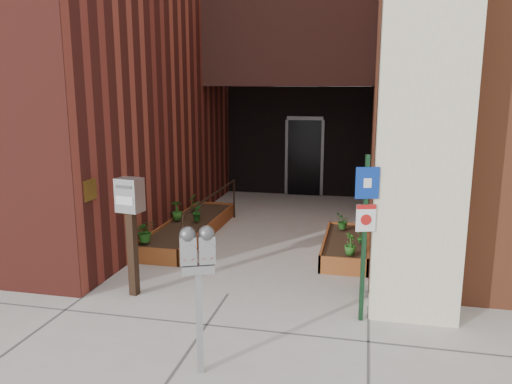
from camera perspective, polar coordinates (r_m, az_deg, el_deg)
The scene contains 15 objects.
ground at distance 7.41m, azimuth -3.24°, elevation -11.57°, with size 80.00×80.00×0.00m, color #9E9991.
architecture at distance 13.76m, azimuth 4.02°, elevation 20.21°, with size 20.00×14.60×10.00m.
planter_left at distance 10.25m, azimuth -7.53°, elevation -4.25°, with size 0.90×3.60×0.30m.
planter_right at distance 9.19m, azimuth 10.26°, elevation -6.21°, with size 0.80×2.20×0.30m.
handrail at distance 9.90m, azimuth -5.00°, elevation -1.10°, with size 0.04×3.34×0.90m.
parking_meter at distance 5.09m, azimuth -6.66°, elevation -7.80°, with size 0.37×0.25×1.59m.
sign_post at distance 6.32m, azimuth 12.38°, elevation -3.29°, with size 0.29×0.11×2.15m.
payment_dropbox at distance 7.22m, azimuth -14.15°, elevation -2.19°, with size 0.38×0.31×1.72m.
shrub_left_a at distance 8.93m, azimuth -12.53°, elevation -4.37°, with size 0.36×0.36×0.40m, color #205B1A.
shrub_left_b at distance 10.21m, azimuth -6.81°, elevation -2.21°, with size 0.21×0.21×0.38m, color #165017.
shrub_left_c at distance 10.32m, azimuth -9.02°, elevation -2.06°, with size 0.23×0.23×0.40m, color #275F1B.
shrub_left_d at distance 11.02m, azimuth -7.24°, elevation -1.18°, with size 0.20×0.20×0.39m, color #244E16.
shrub_right_a at distance 8.23m, azimuth 10.74°, elevation -5.85°, with size 0.20×0.20×0.35m, color #24601B.
shrub_right_b at distance 8.87m, azimuth 11.89°, elevation -4.74°, with size 0.17×0.17×0.32m, color #1E5C1A.
shrub_right_c at distance 9.67m, azimuth 9.89°, elevation -3.31°, with size 0.28×0.28×0.31m, color #1C4E16.
Camera 1 is at (1.88, -6.55, 2.92)m, focal length 35.00 mm.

